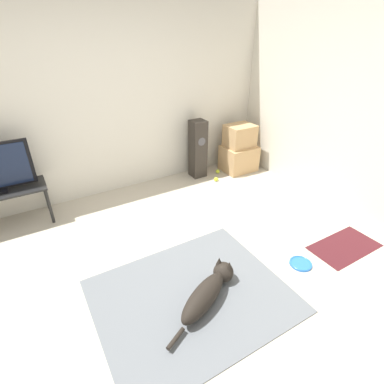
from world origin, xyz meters
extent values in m
plane|color=#BCB29E|center=(0.00, 0.00, 0.00)|extent=(12.00, 12.00, 0.00)
cube|color=beige|center=(0.00, 2.10, 1.27)|extent=(8.00, 0.06, 2.55)
cube|color=beige|center=(2.60, 0.00, 1.27)|extent=(0.06, 8.00, 2.55)
cube|color=slate|center=(0.12, -0.24, 0.01)|extent=(1.68, 1.39, 0.01)
ellipsoid|color=black|center=(0.15, -0.39, 0.12)|extent=(0.64, 0.44, 0.22)
sphere|color=black|center=(0.47, -0.22, 0.11)|extent=(0.19, 0.19, 0.19)
cone|color=black|center=(0.45, -0.18, 0.22)|extent=(0.06, 0.06, 0.09)
cone|color=black|center=(0.50, -0.27, 0.22)|extent=(0.06, 0.06, 0.09)
cylinder|color=black|center=(-0.22, -0.57, 0.06)|extent=(0.20, 0.12, 0.04)
cylinder|color=blue|center=(1.29, -0.45, 0.01)|extent=(0.22, 0.22, 0.02)
torus|color=blue|center=(1.29, -0.45, 0.02)|extent=(0.23, 0.23, 0.02)
cube|color=tan|center=(2.15, 1.70, 0.21)|extent=(0.53, 0.43, 0.41)
cube|color=tan|center=(2.15, 1.71, 0.59)|extent=(0.44, 0.36, 0.35)
cube|color=#2D2823|center=(1.45, 1.85, 0.45)|extent=(0.22, 0.22, 0.90)
cylinder|color=#4C4C51|center=(1.45, 1.74, 0.61)|extent=(0.12, 0.00, 0.12)
cylinder|color=black|center=(-0.78, 1.63, 0.23)|extent=(0.04, 0.04, 0.46)
cylinder|color=black|center=(-0.78, 2.00, 0.23)|extent=(0.04, 0.04, 0.46)
sphere|color=#C6E033|center=(1.59, 1.53, 0.03)|extent=(0.07, 0.07, 0.07)
sphere|color=#C6E033|center=(1.78, 1.75, 0.03)|extent=(0.07, 0.07, 0.07)
cube|color=#47191E|center=(1.93, -0.50, 0.00)|extent=(0.79, 0.42, 0.01)
camera|label=1|loc=(-0.84, -1.87, 2.16)|focal=28.00mm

